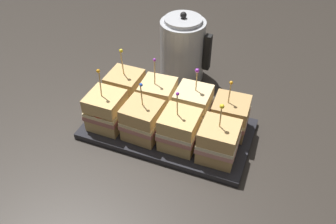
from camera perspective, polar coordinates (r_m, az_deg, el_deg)
name	(u,v)px	position (r m, az deg, el deg)	size (l,w,h in m)	color
ground_plane	(168,131)	(1.01, 0.00, -3.13)	(6.00, 6.00, 0.00)	#2D2823
serving_platter	(168,129)	(1.01, 0.00, -2.76)	(0.46, 0.25, 0.02)	#232328
sandwich_front_far_left	(106,111)	(0.99, -9.86, 0.24)	(0.10, 0.10, 0.19)	tan
sandwich_front_center_left	(143,120)	(0.95, -4.08, -1.36)	(0.10, 0.10, 0.17)	tan
sandwich_front_center_right	(180,130)	(0.92, 1.89, -2.90)	(0.10, 0.10, 0.17)	tan
sandwich_front_far_right	(218,142)	(0.90, 8.09, -4.74)	(0.10, 0.10, 0.17)	tan
sandwich_back_far_left	(125,89)	(1.05, -6.85, 3.67)	(0.10, 0.10, 0.19)	tan
sandwich_back_center_left	(158,97)	(1.02, -1.61, 2.35)	(0.10, 0.10, 0.18)	#DBB77A
sandwich_back_center_right	(193,106)	(0.99, 4.02, 1.00)	(0.10, 0.10, 0.17)	beige
sandwich_back_far_right	(230,116)	(0.97, 9.92, -0.67)	(0.10, 0.10, 0.17)	tan
kettle_steel	(183,49)	(1.17, 2.38, 10.09)	(0.17, 0.14, 0.23)	#B7BABF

